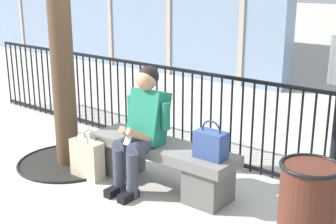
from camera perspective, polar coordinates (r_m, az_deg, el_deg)
name	(u,v)px	position (r m, az deg, el deg)	size (l,w,h in m)	color
ground_plane	(162,185)	(4.79, -0.76, -8.91)	(60.00, 60.00, 0.00)	#B2ADA3
stone_bench	(162,160)	(4.68, -0.77, -5.90)	(1.60, 0.44, 0.45)	slate
seated_person_with_phone	(142,125)	(4.54, -3.13, -1.55)	(0.52, 0.66, 1.21)	#383D4C
handbag_on_bench	(211,144)	(4.24, 5.21, -3.90)	(0.29, 0.17, 0.36)	#33477F
shopping_bag	(87,159)	(4.96, -9.78, -5.62)	(0.37, 0.15, 0.51)	beige
plaza_railing	(211,117)	(5.26, 5.22, -0.62)	(7.86, 0.04, 1.02)	black
trash_can	(306,217)	(3.51, 16.46, -12.08)	(0.43, 0.43, 0.82)	#4C2319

